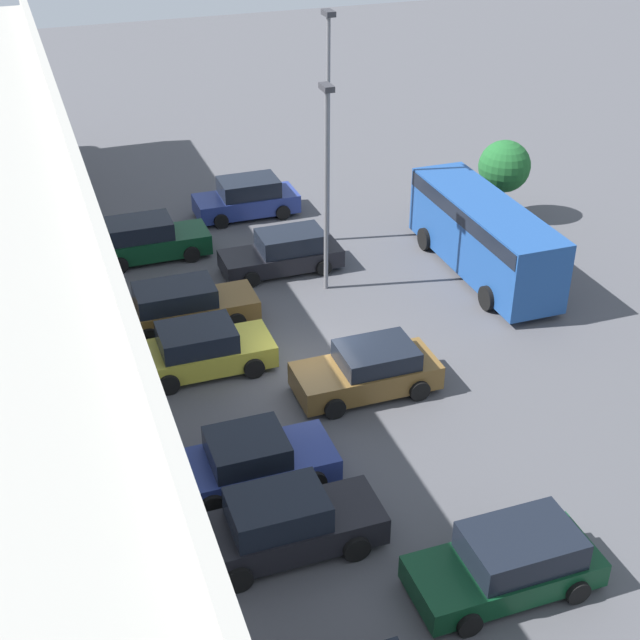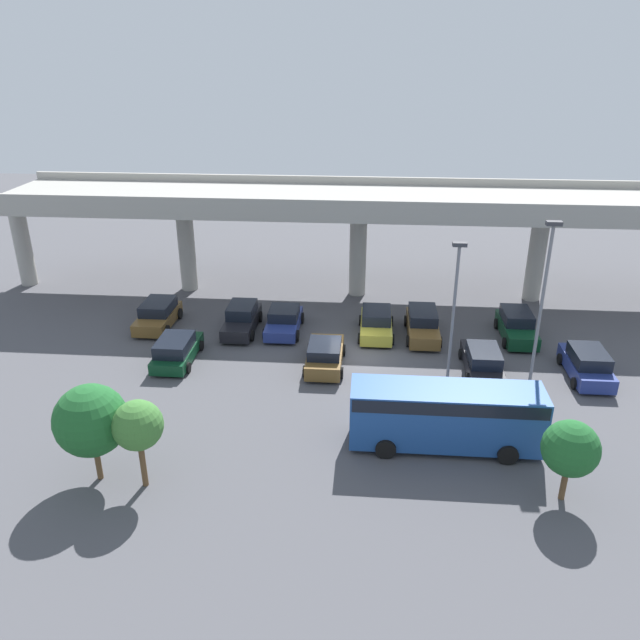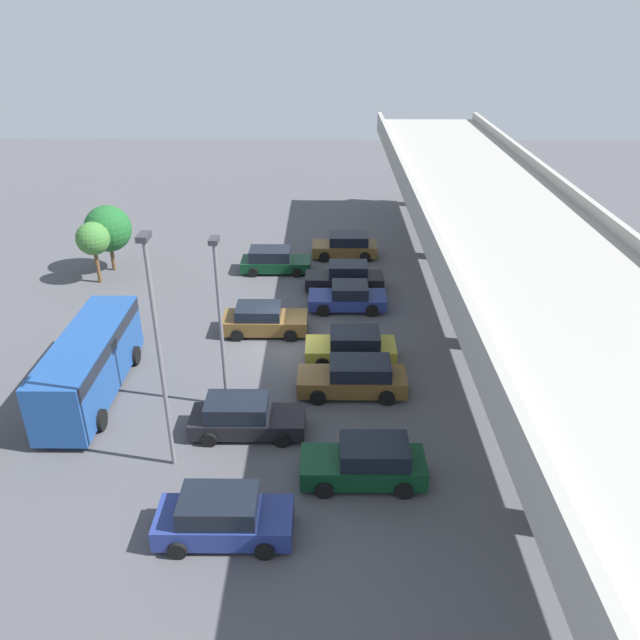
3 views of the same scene
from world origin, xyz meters
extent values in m
plane|color=#4C4C51|center=(0.00, 0.00, 0.00)|extent=(105.51, 105.51, 0.00)
cube|color=#9E9B93|center=(0.00, 10.09, 6.68)|extent=(49.24, 7.97, 0.90)
cube|color=#9E9B93|center=(0.00, 6.26, 7.41)|extent=(49.24, 0.30, 0.55)
cube|color=#9E9B93|center=(0.00, 13.93, 7.41)|extent=(49.24, 0.30, 0.55)
cylinder|color=#9E9B93|center=(-24.62, 10.09, 3.12)|extent=(1.19, 1.19, 6.23)
cylinder|color=#9E9B93|center=(-12.31, 10.09, 3.12)|extent=(1.19, 1.19, 6.23)
cylinder|color=#9E9B93|center=(0.00, 10.09, 3.12)|extent=(1.19, 1.19, 6.23)
cylinder|color=#9E9B93|center=(12.31, 10.09, 3.12)|extent=(1.19, 1.19, 6.23)
cube|color=brown|center=(-12.47, 3.25, 0.57)|extent=(1.95, 4.37, 0.75)
cube|color=black|center=(-12.47, 3.52, 1.28)|extent=(1.79, 2.59, 0.67)
cylinder|color=black|center=(-11.47, 1.89, 0.35)|extent=(0.22, 0.71, 0.71)
cylinder|color=black|center=(-13.47, 1.89, 0.35)|extent=(0.22, 0.71, 0.71)
cylinder|color=black|center=(-11.47, 4.60, 0.35)|extent=(0.22, 0.71, 0.71)
cylinder|color=black|center=(-13.47, 4.60, 0.35)|extent=(0.22, 0.71, 0.71)
cube|color=#0C381E|center=(-9.86, -1.25, 0.49)|extent=(1.90, 4.45, 0.65)
cube|color=black|center=(-9.86, -1.62, 1.17)|extent=(1.75, 2.59, 0.72)
cylinder|color=black|center=(-10.83, 0.13, 0.30)|extent=(0.22, 0.60, 0.60)
cylinder|color=black|center=(-8.89, 0.13, 0.30)|extent=(0.22, 0.60, 0.60)
cylinder|color=black|center=(-10.83, -2.63, 0.30)|extent=(0.22, 0.60, 0.60)
cylinder|color=black|center=(-8.89, -2.63, 0.30)|extent=(0.22, 0.60, 0.60)
cube|color=black|center=(-7.03, 3.10, 0.57)|extent=(1.76, 4.72, 0.76)
cube|color=black|center=(-7.03, 3.31, 1.32)|extent=(1.62, 2.31, 0.72)
cylinder|color=black|center=(-6.13, 1.63, 0.34)|extent=(0.22, 0.69, 0.69)
cylinder|color=black|center=(-7.93, 1.63, 0.34)|extent=(0.22, 0.69, 0.69)
cylinder|color=black|center=(-6.13, 4.56, 0.34)|extent=(0.22, 0.69, 0.69)
cylinder|color=black|center=(-7.93, 4.56, 0.34)|extent=(0.22, 0.69, 0.69)
cube|color=navy|center=(-4.38, 3.19, 0.52)|extent=(1.93, 4.38, 0.65)
cube|color=black|center=(-4.38, 3.34, 1.17)|extent=(1.77, 2.02, 0.65)
cylinder|color=black|center=(-3.40, 1.83, 0.36)|extent=(0.22, 0.71, 0.71)
cylinder|color=black|center=(-5.37, 1.83, 0.36)|extent=(0.22, 0.71, 0.71)
cylinder|color=black|center=(-3.40, 4.55, 0.36)|extent=(0.22, 0.71, 0.71)
cylinder|color=black|center=(-5.37, 4.55, 0.36)|extent=(0.22, 0.71, 0.71)
cube|color=brown|center=(-1.47, -1.22, 0.57)|extent=(1.90, 4.43, 0.77)
cube|color=black|center=(-1.47, -1.55, 1.24)|extent=(1.75, 2.32, 0.58)
cylinder|color=black|center=(-2.45, 0.16, 0.33)|extent=(0.22, 0.66, 0.66)
cylinder|color=black|center=(-0.50, 0.16, 0.33)|extent=(0.22, 0.66, 0.66)
cylinder|color=black|center=(-2.45, -2.59, 0.33)|extent=(0.22, 0.66, 0.66)
cylinder|color=black|center=(-0.50, -2.59, 0.33)|extent=(0.22, 0.66, 0.66)
cube|color=gold|center=(1.37, 3.18, 0.55)|extent=(1.90, 4.37, 0.72)
cube|color=black|center=(1.37, 3.38, 1.24)|extent=(1.75, 2.37, 0.67)
cylinder|color=black|center=(2.34, 1.82, 0.34)|extent=(0.22, 0.67, 0.67)
cylinder|color=black|center=(0.40, 1.82, 0.34)|extent=(0.22, 0.67, 0.67)
cylinder|color=black|center=(2.34, 4.53, 0.34)|extent=(0.22, 0.67, 0.67)
cylinder|color=black|center=(0.40, 4.53, 0.34)|extent=(0.22, 0.67, 0.67)
cube|color=brown|center=(4.21, 3.13, 0.57)|extent=(1.81, 4.84, 0.76)
cube|color=black|center=(4.21, 3.50, 1.29)|extent=(1.66, 2.68, 0.66)
cylinder|color=black|center=(5.14, 1.64, 0.35)|extent=(0.22, 0.70, 0.70)
cylinder|color=black|center=(3.29, 1.64, 0.35)|extent=(0.22, 0.70, 0.70)
cylinder|color=black|center=(5.14, 4.63, 0.35)|extent=(0.22, 0.70, 0.70)
cylinder|color=black|center=(3.29, 4.63, 0.35)|extent=(0.22, 0.70, 0.70)
cube|color=black|center=(7.13, -1.17, 0.51)|extent=(1.77, 4.62, 0.68)
cube|color=black|center=(7.13, -1.58, 1.20)|extent=(1.62, 2.48, 0.71)
cylinder|color=black|center=(6.23, 0.26, 0.31)|extent=(0.22, 0.61, 0.61)
cylinder|color=black|center=(8.03, 0.26, 0.31)|extent=(0.22, 0.61, 0.61)
cylinder|color=black|center=(6.23, -2.60, 0.31)|extent=(0.22, 0.61, 0.61)
cylinder|color=black|center=(8.03, -2.60, 0.31)|extent=(0.22, 0.61, 0.61)
cube|color=#0C381E|center=(9.92, 3.33, 0.58)|extent=(1.82, 4.53, 0.79)
cube|color=black|center=(9.92, 3.73, 1.31)|extent=(1.67, 2.47, 0.68)
cylinder|color=black|center=(10.85, 1.93, 0.33)|extent=(0.22, 0.65, 0.65)
cylinder|color=black|center=(8.99, 1.93, 0.33)|extent=(0.22, 0.65, 0.65)
cylinder|color=black|center=(10.85, 4.74, 0.33)|extent=(0.22, 0.65, 0.65)
cylinder|color=black|center=(8.99, 4.74, 0.33)|extent=(0.22, 0.65, 0.65)
cube|color=navy|center=(12.64, -1.31, 0.56)|extent=(1.86, 4.44, 0.77)
cube|color=black|center=(12.64, -1.45, 1.30)|extent=(1.71, 2.50, 0.70)
cylinder|color=black|center=(11.69, 0.07, 0.31)|extent=(0.22, 0.63, 0.63)
cylinder|color=black|center=(13.59, 0.07, 0.31)|extent=(0.22, 0.63, 0.63)
cylinder|color=black|center=(11.69, -2.68, 0.31)|extent=(0.22, 0.63, 0.63)
cylinder|color=black|center=(13.59, -2.68, 0.31)|extent=(0.22, 0.63, 0.63)
cube|color=#1E478C|center=(4.38, -8.35, 1.57)|extent=(8.37, 2.22, 2.64)
cube|color=black|center=(4.38, -8.35, 2.52)|extent=(8.20, 2.26, 0.58)
cylinder|color=black|center=(1.79, -9.49, 0.45)|extent=(0.90, 0.29, 0.90)
cylinder|color=black|center=(1.79, -7.22, 0.45)|extent=(0.90, 0.29, 0.90)
cylinder|color=black|center=(6.97, -9.49, 0.45)|extent=(0.90, 0.29, 0.90)
cylinder|color=black|center=(6.97, -7.22, 0.45)|extent=(0.90, 0.29, 0.90)
cylinder|color=slate|center=(5.19, -2.32, 3.73)|extent=(0.16, 0.16, 7.46)
cube|color=#333338|center=(5.19, -2.32, 7.56)|extent=(0.70, 0.35, 0.20)
cylinder|color=slate|center=(9.08, -3.79, 4.49)|extent=(0.16, 0.16, 8.99)
cube|color=#333338|center=(9.08, -3.79, 9.09)|extent=(0.70, 0.35, 0.20)
cylinder|color=brown|center=(-10.00, -11.87, 0.78)|extent=(0.24, 0.24, 1.56)
sphere|color=#1E5B28|center=(-10.00, -11.87, 2.81)|extent=(2.94, 2.94, 2.94)
cylinder|color=brown|center=(-7.99, -12.15, 1.01)|extent=(0.24, 0.24, 2.01)
sphere|color=#3D7533|center=(-7.99, -12.15, 2.87)|extent=(2.02, 2.02, 2.02)
camera|label=1|loc=(-22.32, 7.65, 15.96)|focal=50.00mm
camera|label=2|loc=(0.79, -32.07, 16.40)|focal=35.00mm
camera|label=3|loc=(27.65, 1.94, 15.72)|focal=35.00mm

